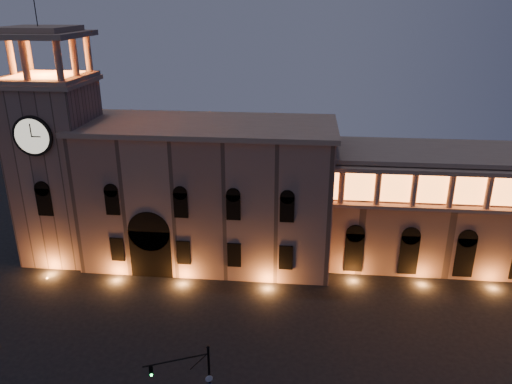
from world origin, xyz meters
TOP-DOWN VIEW (x-y plane):
  - ground at (0.00, 0.00)m, footprint 160.00×160.00m
  - government_building at (-2.08, 21.93)m, footprint 30.80×12.80m
  - clock_tower at (-20.50, 20.98)m, footprint 9.80×9.80m
  - colonnade_wing at (32.00, 23.92)m, footprint 40.60×11.50m
  - traffic_light at (2.25, -5.16)m, footprint 4.80×2.25m

SIDE VIEW (x-z plane):
  - ground at x=0.00m, z-range 0.00..0.00m
  - traffic_light at x=2.25m, z-range 0.18..7.25m
  - colonnade_wing at x=32.00m, z-range 0.08..14.58m
  - government_building at x=-2.08m, z-range -0.03..17.57m
  - clock_tower at x=-20.50m, z-range -3.70..28.70m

